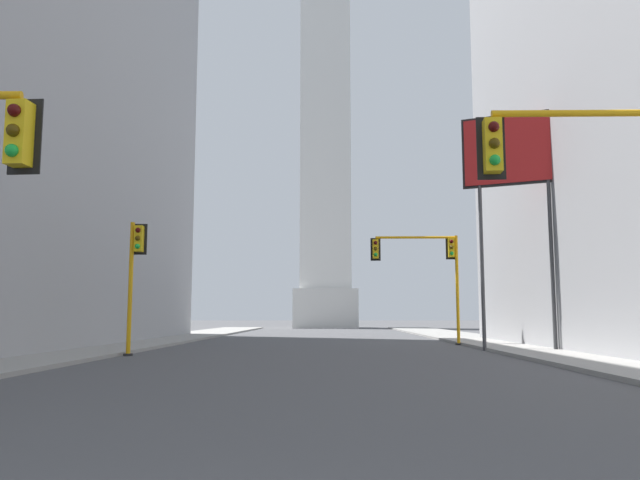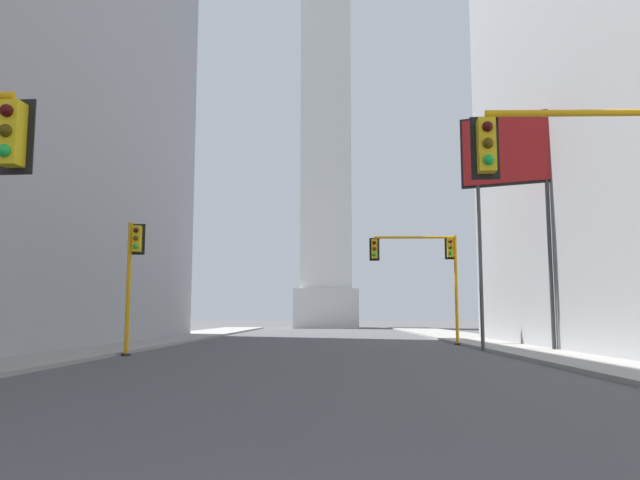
{
  "view_description": "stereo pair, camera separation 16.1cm",
  "coord_description": "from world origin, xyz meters",
  "px_view_note": "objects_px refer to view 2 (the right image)",
  "views": [
    {
      "loc": [
        0.7,
        -2.79,
        1.67
      ],
      "look_at": [
        -0.36,
        57.45,
        8.96
      ],
      "focal_mm": 35.0,
      "sensor_mm": 36.0,
      "label": 1
    },
    {
      "loc": [
        0.86,
        -2.79,
        1.67
      ],
      "look_at": [
        -0.36,
        57.45,
        8.96
      ],
      "focal_mm": 35.0,
      "sensor_mm": 36.0,
      "label": 2
    }
  ],
  "objects_px": {
    "traffic_light_mid_right": "(427,261)",
    "billboard_sign": "(511,159)",
    "traffic_light_near_right": "(612,176)",
    "traffic_light_mid_left": "(132,267)",
    "obelisk": "(326,49)"
  },
  "relations": [
    {
      "from": "traffic_light_mid_right",
      "to": "billboard_sign",
      "type": "height_order",
      "value": "billboard_sign"
    },
    {
      "from": "traffic_light_near_right",
      "to": "traffic_light_mid_left",
      "type": "bearing_deg",
      "value": 135.82
    },
    {
      "from": "traffic_light_mid_left",
      "to": "obelisk",
      "type": "bearing_deg",
      "value": 82.53
    },
    {
      "from": "traffic_light_mid_left",
      "to": "billboard_sign",
      "type": "bearing_deg",
      "value": 11.45
    },
    {
      "from": "obelisk",
      "to": "billboard_sign",
      "type": "bearing_deg",
      "value": -80.12
    },
    {
      "from": "traffic_light_mid_right",
      "to": "traffic_light_near_right",
      "type": "distance_m",
      "value": 23.35
    },
    {
      "from": "traffic_light_near_right",
      "to": "billboard_sign",
      "type": "distance_m",
      "value": 17.96
    },
    {
      "from": "obelisk",
      "to": "traffic_light_mid_right",
      "type": "bearing_deg",
      "value": -82.54
    },
    {
      "from": "obelisk",
      "to": "traffic_light_near_right",
      "type": "relative_size",
      "value": 13.69
    },
    {
      "from": "obelisk",
      "to": "billboard_sign",
      "type": "height_order",
      "value": "obelisk"
    },
    {
      "from": "obelisk",
      "to": "traffic_light_mid_right",
      "type": "xyz_separation_m",
      "value": [
        6.28,
        -47.94,
        -34.01
      ]
    },
    {
      "from": "traffic_light_mid_right",
      "to": "traffic_light_mid_left",
      "type": "bearing_deg",
      "value": -144.94
    },
    {
      "from": "traffic_light_mid_left",
      "to": "billboard_sign",
      "type": "height_order",
      "value": "billboard_sign"
    },
    {
      "from": "obelisk",
      "to": "traffic_light_mid_left",
      "type": "relative_size",
      "value": 14.35
    },
    {
      "from": "traffic_light_mid_left",
      "to": "traffic_light_near_right",
      "type": "relative_size",
      "value": 0.95
    }
  ]
}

